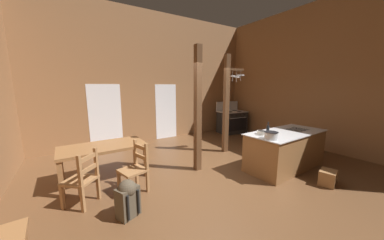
% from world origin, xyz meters
% --- Properties ---
extents(ground_plane, '(8.61, 7.82, 0.10)m').
position_xyz_m(ground_plane, '(0.00, 0.00, -0.05)').
color(ground_plane, brown).
extents(wall_back, '(8.61, 0.14, 4.54)m').
position_xyz_m(wall_back, '(0.00, 3.58, 2.27)').
color(wall_back, '#93663F').
rests_on(wall_back, ground_plane).
extents(wall_right, '(0.14, 7.82, 4.54)m').
position_xyz_m(wall_right, '(3.98, 0.00, 2.27)').
color(wall_right, '#93663F').
rests_on(wall_right, ground_plane).
extents(glazed_door_back_left, '(1.00, 0.01, 2.05)m').
position_xyz_m(glazed_door_back_left, '(-1.76, 3.50, 1.02)').
color(glazed_door_back_left, white).
rests_on(glazed_door_back_left, ground_plane).
extents(glazed_panel_back_right, '(0.84, 0.01, 2.05)m').
position_xyz_m(glazed_panel_back_right, '(0.39, 3.50, 1.02)').
color(glazed_panel_back_right, white).
rests_on(glazed_panel_back_right, ground_plane).
extents(kitchen_island, '(2.20, 1.06, 0.90)m').
position_xyz_m(kitchen_island, '(1.68, -0.62, 0.45)').
color(kitchen_island, olive).
rests_on(kitchen_island, ground_plane).
extents(stove_range, '(1.20, 0.89, 1.32)m').
position_xyz_m(stove_range, '(3.14, 2.80, 0.48)').
color(stove_range, '#242424').
rests_on(stove_range, ground_plane).
extents(support_post_with_pot_rack, '(0.68, 0.27, 2.89)m').
position_xyz_m(support_post_with_pot_rack, '(1.26, 1.07, 1.55)').
color(support_post_with_pot_rack, brown).
rests_on(support_post_with_pot_rack, ground_plane).
extents(support_post_center, '(0.14, 0.14, 2.89)m').
position_xyz_m(support_post_center, '(-0.22, 0.42, 1.44)').
color(support_post_center, brown).
rests_on(support_post_center, ground_plane).
extents(step_stool, '(0.42, 0.36, 0.30)m').
position_xyz_m(step_stool, '(1.61, -1.62, 0.18)').
color(step_stool, '#9E7044').
rests_on(step_stool, ground_plane).
extents(dining_table, '(1.72, 0.94, 0.74)m').
position_xyz_m(dining_table, '(-2.19, 1.11, 0.65)').
color(dining_table, olive).
rests_on(dining_table, ground_plane).
extents(ladderback_chair_near_window, '(0.54, 0.54, 0.95)m').
position_xyz_m(ladderback_chair_near_window, '(-1.77, 0.22, 0.45)').
color(ladderback_chair_near_window, '#9E7044').
rests_on(ladderback_chair_near_window, ground_plane).
extents(ladderback_chair_by_post, '(0.62, 0.62, 0.95)m').
position_xyz_m(ladderback_chair_by_post, '(-2.64, 0.25, 0.45)').
color(ladderback_chair_by_post, '#9E7044').
rests_on(ladderback_chair_by_post, ground_plane).
extents(backpack, '(0.38, 0.37, 0.60)m').
position_xyz_m(backpack, '(-2.09, -0.46, 0.31)').
color(backpack, '#4C4233').
rests_on(backpack, ground_plane).
extents(stockpot_on_counter, '(0.35, 0.28, 0.15)m').
position_xyz_m(stockpot_on_counter, '(0.79, -0.83, 0.98)').
color(stockpot_on_counter, silver).
rests_on(stockpot_on_counter, kitchen_island).
extents(mixing_bowl_on_counter, '(0.21, 0.21, 0.08)m').
position_xyz_m(mixing_bowl_on_counter, '(0.97, -0.45, 0.94)').
color(mixing_bowl_on_counter, silver).
rests_on(mixing_bowl_on_counter, kitchen_island).
extents(bottle_tall_on_counter, '(0.07, 0.07, 0.32)m').
position_xyz_m(bottle_tall_on_counter, '(0.93, -0.63, 1.03)').
color(bottle_tall_on_counter, '#1E2328').
rests_on(bottle_tall_on_counter, kitchen_island).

